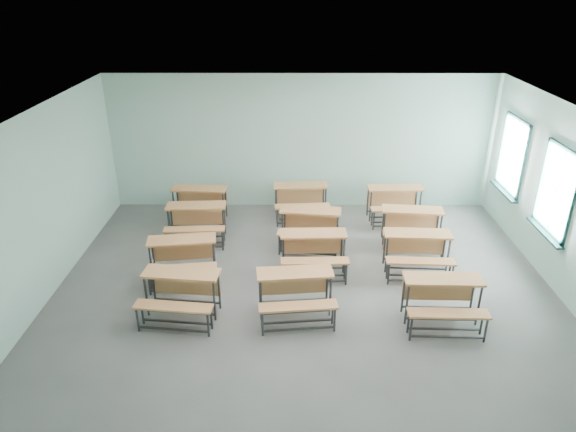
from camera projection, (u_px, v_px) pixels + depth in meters
name	position (u px, v px, depth m)	size (l,w,h in m)	color
room	(311.00, 213.00, 8.48)	(9.04, 8.04, 3.24)	slate
desk_unit_r0c0	(180.00, 289.00, 8.36)	(1.33, 0.97, 0.78)	#CF824A
desk_unit_r0c1	(296.00, 289.00, 8.37)	(1.33, 0.96, 0.78)	#CF824A
desk_unit_r0c2	(443.00, 295.00, 8.20)	(1.27, 0.87, 0.78)	#CF824A
desk_unit_r1c0	(182.00, 254.00, 9.42)	(1.35, 1.00, 0.78)	#CF824A
desk_unit_r1c1	(314.00, 247.00, 9.65)	(1.27, 0.87, 0.78)	#CF824A
desk_unit_r1c2	(417.00, 247.00, 9.64)	(1.29, 0.90, 0.78)	#CF824A
desk_unit_r2c0	(196.00, 218.00, 10.83)	(1.29, 0.90, 0.78)	#CF824A
desk_unit_r2c1	(310.00, 223.00, 10.61)	(1.35, 0.99, 0.78)	#CF824A
desk_unit_r2c2	(412.00, 222.00, 10.63)	(1.33, 0.96, 0.78)	#CF824A
desk_unit_r3c0	(199.00, 200.00, 11.70)	(1.30, 0.91, 0.78)	#CF824A
desk_unit_r3c1	(301.00, 196.00, 11.88)	(1.31, 0.93, 0.78)	#CF824A
desk_unit_r3c2	(395.00, 199.00, 11.74)	(1.29, 0.89, 0.78)	#CF824A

